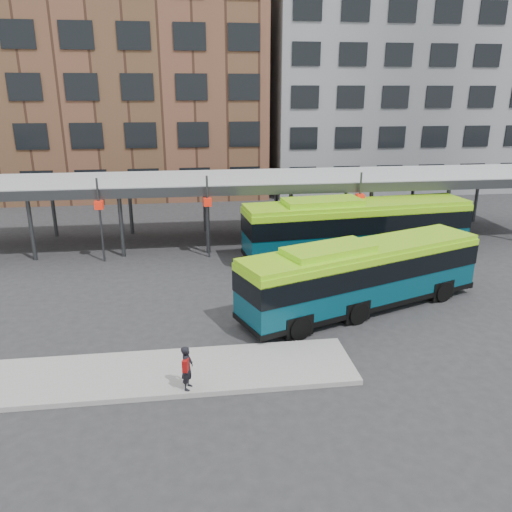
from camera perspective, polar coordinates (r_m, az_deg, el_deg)
The scene contains 9 objects.
ground at distance 20.93m, azimuth 4.12°, elevation -8.14°, with size 120.00×120.00×0.00m, color #28282B.
boarding_island at distance 17.96m, azimuth -11.77°, elevation -13.02°, with size 14.00×3.00×0.18m, color gray.
canopy at distance 31.89m, azimuth -0.48°, elevation 8.60°, with size 40.00×6.53×4.80m.
building_brick at distance 50.71m, azimuth -15.36°, elevation 19.67°, with size 26.00×14.00×22.00m, color brown.
building_grey at distance 54.12m, azimuth 14.82°, elevation 18.53°, with size 24.00×14.00×20.00m, color slate.
bus_front at distance 22.46m, azimuth 12.03°, elevation -1.98°, with size 11.74×6.40×3.20m.
bus_rear at distance 29.34m, azimuth 11.33°, elevation 3.31°, with size 13.29×4.10×3.60m.
pedestrian at distance 16.42m, azimuth -7.87°, elevation -12.53°, with size 0.49×0.64×1.50m.
bike_rack at distance 35.29m, azimuth 19.92°, elevation 2.74°, with size 4.22×1.48×1.02m.
Camera 1 is at (-3.94, -18.31, 9.33)m, focal length 35.00 mm.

